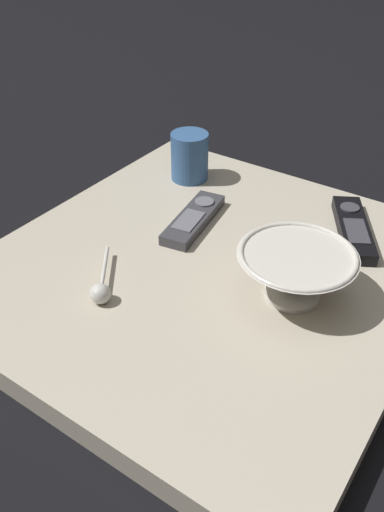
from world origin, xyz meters
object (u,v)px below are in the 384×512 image
teaspoon (101,290)px  coffee_mug (190,156)px  tv_remote_far (194,219)px  tv_remote_near (353,229)px  cereal_bowl (295,273)px

teaspoon → coffee_mug: bearing=-74.2°
coffee_mug → tv_remote_far: coffee_mug is taller
teaspoon → tv_remote_near: teaspoon is taller
cereal_bowl → tv_remote_near: cereal_bowl is taller
tv_remote_far → coffee_mug: bearing=-52.8°
teaspoon → tv_remote_near: bearing=-122.8°
cereal_bowl → tv_remote_near: bearing=-93.3°
cereal_bowl → tv_remote_near: (-0.01, -0.21, -0.03)m
cereal_bowl → tv_remote_far: bearing=-19.5°
coffee_mug → tv_remote_near: 0.34m
coffee_mug → tv_remote_near: size_ratio=0.51×
cereal_bowl → coffee_mug: coffee_mug is taller
cereal_bowl → tv_remote_near: 0.21m
tv_remote_near → cereal_bowl: bearing=86.7°
teaspoon → tv_remote_far: 0.24m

